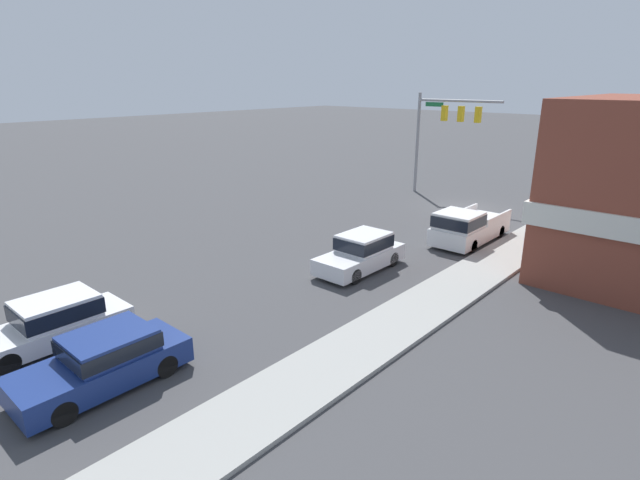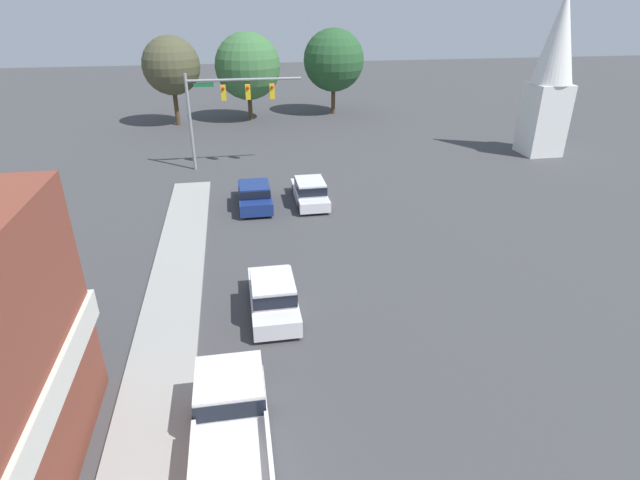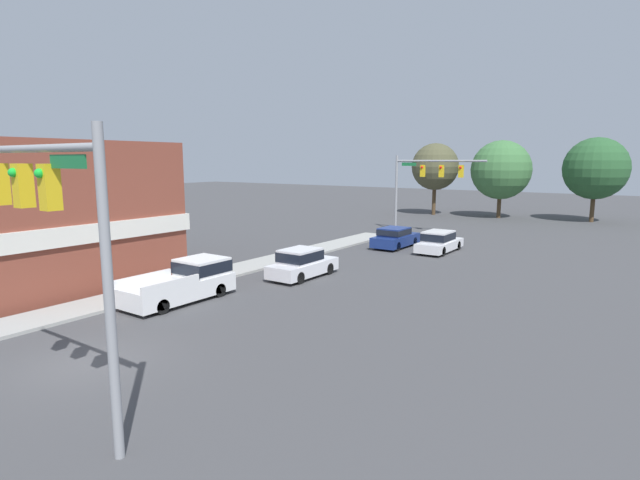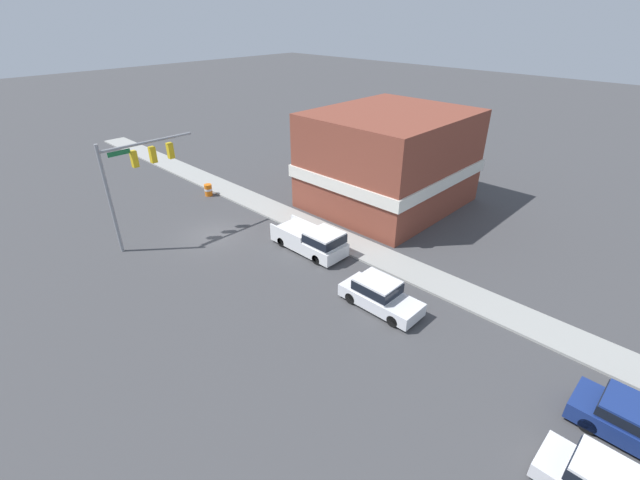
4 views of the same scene
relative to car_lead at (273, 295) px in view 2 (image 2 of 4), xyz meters
The scene contains 9 objects.
far_signal_assembly 20.45m from the car_lead, 93.87° to the left, with size 8.24×0.49×6.91m.
car_lead is the anchor object (origin of this frame).
car_oncoming 12.24m from the car_lead, 74.28° to the left, with size 1.85×4.78×1.53m.
car_second_ahead 11.77m from the car_lead, 90.61° to the left, with size 1.94×4.57×1.51m.
pickup_truck_parked 6.86m from the car_lead, 104.69° to the right, with size 2.08×5.35×1.81m.
church_steeple 31.13m from the car_lead, 39.64° to the left, with size 3.14×3.14×12.45m.
backdrop_tree_left_far 36.05m from the car_lead, 100.69° to the left, with size 5.52×5.52×8.48m.
backdrop_tree_left_mid 36.43m from the car_lead, 88.83° to the left, with size 6.58×6.58×8.69m.
backdrop_tree_center 39.40m from the car_lead, 75.33° to the left, with size 6.45×6.45×8.85m.
Camera 2 is at (-2.55, -3.72, 11.69)m, focal length 28.00 mm.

